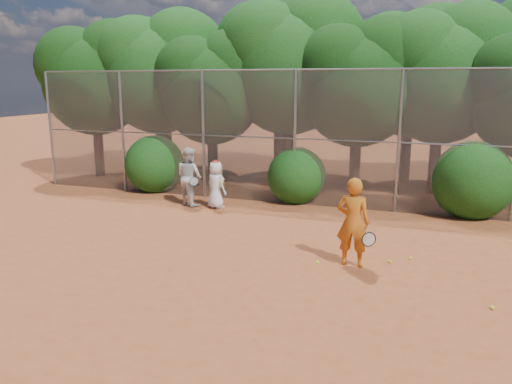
% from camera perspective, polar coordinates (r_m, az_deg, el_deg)
% --- Properties ---
extents(ground, '(80.00, 80.00, 0.00)m').
position_cam_1_polar(ground, '(9.59, 0.71, -9.95)').
color(ground, '#974622').
rests_on(ground, ground).
extents(fence_back, '(20.05, 0.09, 4.03)m').
position_cam_1_polar(fence_back, '(14.79, 7.77, 6.14)').
color(fence_back, gray).
rests_on(fence_back, ground).
extents(tree_0, '(4.38, 3.81, 6.00)m').
position_cam_1_polar(tree_0, '(20.51, -17.87, 12.67)').
color(tree_0, black).
rests_on(tree_0, ground).
extents(tree_1, '(4.64, 4.03, 6.35)m').
position_cam_1_polar(tree_1, '(19.56, -10.96, 13.75)').
color(tree_1, black).
rests_on(tree_1, ground).
extents(tree_2, '(3.99, 3.47, 5.47)m').
position_cam_1_polar(tree_2, '(17.79, -4.92, 12.21)').
color(tree_2, black).
rests_on(tree_2, ground).
extents(tree_3, '(4.89, 4.26, 6.70)m').
position_cam_1_polar(tree_3, '(17.90, 4.01, 14.82)').
color(tree_3, black).
rests_on(tree_3, ground).
extents(tree_4, '(4.19, 3.64, 5.73)m').
position_cam_1_polar(tree_4, '(16.79, 11.84, 12.57)').
color(tree_4, black).
rests_on(tree_4, ground).
extents(tree_5, '(4.51, 3.92, 6.17)m').
position_cam_1_polar(tree_5, '(17.45, 20.63, 13.00)').
color(tree_5, black).
rests_on(tree_5, ground).
extents(tree_9, '(4.83, 4.20, 6.62)m').
position_cam_1_polar(tree_9, '(22.06, -10.21, 14.07)').
color(tree_9, black).
rests_on(tree_9, ground).
extents(tree_10, '(5.15, 4.48, 7.06)m').
position_cam_1_polar(tree_10, '(20.30, 2.92, 15.21)').
color(tree_10, black).
rests_on(tree_10, ground).
extents(tree_11, '(4.64, 4.03, 6.35)m').
position_cam_1_polar(tree_11, '(19.06, 17.51, 13.45)').
color(tree_11, black).
rests_on(tree_11, ground).
extents(bush_0, '(2.00, 2.00, 2.00)m').
position_cam_1_polar(bush_0, '(17.35, -11.54, 3.42)').
color(bush_0, '#114110').
rests_on(bush_0, ground).
extents(bush_1, '(1.80, 1.80, 1.80)m').
position_cam_1_polar(bush_1, '(15.44, 4.67, 2.16)').
color(bush_1, '#114110').
rests_on(bush_1, ground).
extents(bush_2, '(2.20, 2.20, 2.20)m').
position_cam_1_polar(bush_2, '(14.97, 23.53, 1.60)').
color(bush_2, '#114110').
rests_on(bush_2, ground).
extents(player_yellow, '(0.82, 0.51, 1.82)m').
position_cam_1_polar(player_yellow, '(10.18, 11.03, -3.41)').
color(player_yellow, '#C56417').
rests_on(player_yellow, ground).
extents(player_teen, '(0.81, 0.70, 1.43)m').
position_cam_1_polar(player_teen, '(14.66, -4.59, 0.85)').
color(player_teen, white).
rests_on(player_teen, ground).
extents(player_white, '(1.06, 0.97, 1.75)m').
position_cam_1_polar(player_white, '(15.13, -7.62, 1.78)').
color(player_white, silver).
rests_on(player_white, ground).
extents(ball_0, '(0.07, 0.07, 0.07)m').
position_cam_1_polar(ball_0, '(11.06, 17.21, -7.23)').
color(ball_0, '#D0EB2A').
rests_on(ball_0, ground).
extents(ball_1, '(0.07, 0.07, 0.07)m').
position_cam_1_polar(ball_1, '(10.75, 15.04, -7.67)').
color(ball_1, '#D0EB2A').
rests_on(ball_1, ground).
extents(ball_2, '(0.07, 0.07, 0.07)m').
position_cam_1_polar(ball_2, '(9.26, 25.36, -11.83)').
color(ball_2, '#D0EB2A').
rests_on(ball_2, ground).
extents(ball_3, '(0.07, 0.07, 0.07)m').
position_cam_1_polar(ball_3, '(10.41, 7.05, -7.98)').
color(ball_3, '#D0EB2A').
rests_on(ball_3, ground).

